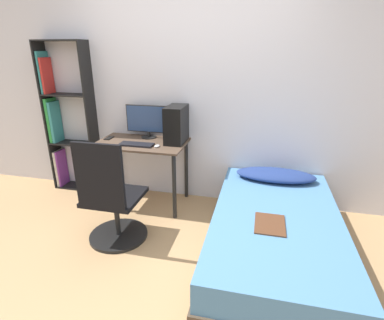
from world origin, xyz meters
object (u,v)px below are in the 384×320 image
Objects in this scene: bed at (275,235)px; monitor at (148,120)px; keyboard at (136,144)px; office_chair at (112,205)px; bookshelf at (64,122)px; pc_tower at (176,124)px.

bed is 1.90m from monitor.
keyboard is at bearing -93.23° from monitor.
monitor reaches higher than office_chair.
bookshelf is at bearing -179.39° from monitor.
pc_tower is (-1.12, 0.79, 0.76)m from bed.
keyboard is 0.92× the size of pc_tower.
pc_tower reaches higher than office_chair.
bed is (2.63, -0.88, -0.69)m from bookshelf.
keyboard is (-0.02, 0.68, 0.39)m from office_chair.
pc_tower is at bearing -15.56° from monitor.
bed is at bearing -35.12° from pc_tower.
office_chair is 1.14m from pc_tower.
pc_tower is at bearing 144.88° from bed.
monitor is (1.13, 0.01, 0.07)m from bookshelf.
monitor is at bearing 149.19° from bed.
monitor is at bearing 89.99° from office_chair.
bookshelf is at bearing 176.48° from pc_tower.
pc_tower reaches higher than bed.
bed is (1.50, 0.12, -0.18)m from office_chair.
bed is at bearing -20.34° from keyboard.
monitor is 1.32× the size of pc_tower.
bookshelf is 1.78× the size of office_chair.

